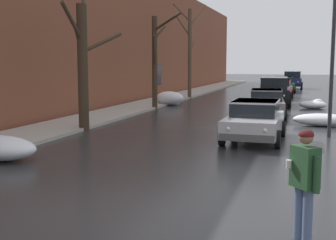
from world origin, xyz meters
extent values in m
plane|color=#2B2B2D|center=(0.00, 0.00, 0.00)|extent=(200.00, 200.00, 0.00)
cube|color=#A8A399|center=(-6.10, 18.00, 0.06)|extent=(2.67, 80.00, 0.13)
cube|color=brown|center=(-7.93, 18.00, 4.60)|extent=(0.60, 80.00, 9.21)
cube|color=black|center=(-7.64, 27.09, 1.77)|extent=(0.08, 1.10, 1.60)
ellipsoid|color=white|center=(4.16, 20.97, 0.24)|extent=(1.62, 1.05, 0.47)
ellipsoid|color=white|center=(4.45, 21.15, 0.29)|extent=(0.69, 0.58, 0.58)
ellipsoid|color=white|center=(-4.71, 20.48, 0.45)|extent=(1.86, 1.31, 0.90)
ellipsoid|color=white|center=(-4.85, 20.49, 0.33)|extent=(0.80, 0.66, 0.66)
ellipsoid|color=white|center=(-4.28, 20.40, 0.28)|extent=(0.67, 0.56, 0.56)
ellipsoid|color=white|center=(4.51, 13.26, 0.27)|extent=(2.59, 1.06, 0.54)
cylinder|color=#382B1E|center=(-4.84, 9.04, 2.53)|extent=(0.42, 0.42, 5.05)
cylinder|color=#382B1E|center=(-4.85, 8.33, 4.29)|extent=(0.19, 1.52, 1.46)
cylinder|color=#382B1E|center=(-4.41, 9.98, 3.57)|extent=(1.00, 1.99, 0.94)
cylinder|color=#382B1E|center=(-5.22, 9.87, 4.77)|extent=(0.95, 1.83, 1.53)
cylinder|color=#382B1E|center=(-5.25, 9.54, 3.71)|extent=(1.05, 1.21, 1.32)
cylinder|color=#382B1E|center=(-4.84, 17.91, 2.71)|extent=(0.32, 0.32, 5.42)
cylinder|color=#382B1E|center=(-4.56, 17.04, 3.38)|extent=(0.67, 1.84, 1.76)
cylinder|color=#382B1E|center=(-3.88, 17.37, 5.04)|extent=(2.02, 1.23, 0.97)
cylinder|color=#382B1E|center=(-4.73, 18.53, 4.52)|extent=(0.37, 1.35, 0.91)
cylinder|color=#4C3D2D|center=(-4.84, 26.11, 3.37)|extent=(0.28, 0.28, 6.75)
cylinder|color=#4C3D2D|center=(-5.52, 26.60, 5.54)|extent=(1.49, 1.12, 1.72)
cylinder|color=#4C3D2D|center=(-5.45, 25.93, 6.46)|extent=(1.32, 0.48, 1.36)
cylinder|color=#4C3D2D|center=(-4.46, 26.98, 6.33)|extent=(0.86, 1.84, 1.82)
cylinder|color=#4C3D2D|center=(-4.85, 26.80, 3.84)|extent=(0.14, 1.46, 1.10)
cube|color=#B7B7BC|center=(2.08, 8.61, 0.60)|extent=(1.81, 4.03, 0.60)
cube|color=black|center=(2.08, 8.81, 1.16)|extent=(1.54, 2.10, 0.52)
cube|color=#B7B7BC|center=(2.08, 8.81, 1.39)|extent=(1.58, 2.15, 0.06)
cube|color=#525254|center=(2.05, 6.65, 0.42)|extent=(1.73, 0.14, 0.22)
cube|color=#525254|center=(2.10, 10.57, 0.42)|extent=(1.73, 0.14, 0.22)
cylinder|color=black|center=(2.97, 7.36, 0.30)|extent=(0.19, 0.60, 0.60)
cylinder|color=black|center=(1.16, 7.38, 0.30)|extent=(0.19, 0.60, 0.60)
cylinder|color=black|center=(3.00, 9.84, 0.30)|extent=(0.19, 0.60, 0.60)
cylinder|color=black|center=(1.19, 9.87, 0.30)|extent=(0.19, 0.60, 0.60)
sphere|color=silver|center=(2.63, 6.62, 0.68)|extent=(0.14, 0.14, 0.14)
sphere|color=silver|center=(1.48, 6.63, 0.68)|extent=(0.14, 0.14, 0.14)
cube|color=slate|center=(1.87, 15.46, 0.60)|extent=(2.06, 4.19, 0.60)
cube|color=black|center=(1.85, 15.66, 1.16)|extent=(1.65, 2.23, 0.52)
cube|color=slate|center=(1.85, 15.66, 1.39)|extent=(1.68, 2.28, 0.06)
cube|color=#303032|center=(2.04, 13.49, 0.42)|extent=(1.67, 0.27, 0.22)
cube|color=#303032|center=(1.70, 17.43, 0.42)|extent=(1.67, 0.27, 0.22)
cylinder|color=black|center=(2.85, 14.28, 0.30)|extent=(0.23, 0.61, 0.60)
cylinder|color=black|center=(1.11, 14.13, 0.30)|extent=(0.23, 0.61, 0.60)
cylinder|color=black|center=(2.63, 16.79, 0.30)|extent=(0.23, 0.61, 0.60)
cylinder|color=black|center=(0.89, 16.63, 0.30)|extent=(0.23, 0.61, 0.60)
sphere|color=silver|center=(2.60, 13.51, 0.68)|extent=(0.14, 0.14, 0.14)
sphere|color=silver|center=(1.50, 13.41, 0.68)|extent=(0.14, 0.14, 0.14)
cube|color=black|center=(1.77, 22.04, 0.74)|extent=(2.11, 4.52, 0.80)
cube|color=black|center=(1.77, 22.09, 1.48)|extent=(1.77, 3.18, 0.68)
cube|color=black|center=(1.77, 22.09, 1.79)|extent=(1.81, 3.25, 0.06)
cube|color=black|center=(1.90, 19.89, 0.46)|extent=(1.82, 0.23, 0.22)
cube|color=black|center=(1.65, 24.20, 0.46)|extent=(1.82, 0.23, 0.22)
cylinder|color=black|center=(2.80, 20.73, 0.34)|extent=(0.22, 0.69, 0.68)
cylinder|color=black|center=(0.91, 20.62, 0.34)|extent=(0.22, 0.69, 0.68)
cylinder|color=black|center=(2.64, 23.47, 0.34)|extent=(0.22, 0.69, 0.68)
cylinder|color=black|center=(0.75, 23.36, 0.34)|extent=(0.22, 0.69, 0.68)
sphere|color=silver|center=(2.50, 19.89, 0.82)|extent=(0.14, 0.14, 0.14)
sphere|color=silver|center=(1.30, 19.82, 0.82)|extent=(0.14, 0.14, 0.14)
cube|color=red|center=(1.74, 28.19, 0.60)|extent=(1.80, 3.90, 0.60)
cube|color=black|center=(1.75, 28.39, 1.16)|extent=(1.53, 2.03, 0.52)
cube|color=red|center=(1.75, 28.39, 1.39)|extent=(1.57, 2.07, 0.06)
cube|color=#520B0B|center=(1.72, 26.31, 0.42)|extent=(1.72, 0.14, 0.22)
cube|color=#520B0B|center=(1.77, 30.08, 0.42)|extent=(1.72, 0.14, 0.22)
cylinder|color=black|center=(2.62, 26.98, 0.30)|extent=(0.19, 0.60, 0.60)
cylinder|color=black|center=(0.83, 27.01, 0.30)|extent=(0.19, 0.60, 0.60)
cylinder|color=black|center=(2.65, 29.38, 0.30)|extent=(0.19, 0.60, 0.60)
cylinder|color=black|center=(0.86, 29.41, 0.30)|extent=(0.19, 0.60, 0.60)
sphere|color=silver|center=(2.29, 26.27, 0.68)|extent=(0.14, 0.14, 0.14)
sphere|color=silver|center=(1.15, 26.29, 0.68)|extent=(0.14, 0.14, 0.14)
cube|color=#1E5633|center=(1.67, 36.09, 0.60)|extent=(2.09, 4.35, 0.60)
cube|color=black|center=(1.65, 36.30, 1.16)|extent=(1.68, 2.31, 0.52)
cube|color=#1E5633|center=(1.65, 36.30, 1.39)|extent=(1.71, 2.36, 0.06)
cube|color=black|center=(1.84, 34.04, 0.42)|extent=(1.71, 0.26, 0.22)
cube|color=black|center=(1.50, 38.14, 0.42)|extent=(1.71, 0.26, 0.22)
cylinder|color=black|center=(2.67, 34.86, 0.30)|extent=(0.23, 0.61, 0.60)
cylinder|color=black|center=(0.89, 34.71, 0.30)|extent=(0.23, 0.61, 0.60)
cylinder|color=black|center=(2.45, 37.47, 0.30)|extent=(0.23, 0.61, 0.60)
cylinder|color=black|center=(0.68, 37.32, 0.30)|extent=(0.23, 0.61, 0.60)
sphere|color=silver|center=(2.41, 34.06, 0.68)|extent=(0.14, 0.14, 0.14)
sphere|color=silver|center=(1.28, 33.96, 0.68)|extent=(0.14, 0.14, 0.14)
cube|color=navy|center=(2.25, 42.01, 0.74)|extent=(1.84, 4.72, 0.80)
cube|color=black|center=(2.25, 42.05, 1.48)|extent=(1.58, 3.30, 0.68)
cube|color=navy|center=(2.25, 42.05, 1.79)|extent=(1.62, 3.37, 0.06)
cube|color=black|center=(2.26, 39.70, 0.46)|extent=(1.79, 0.12, 0.22)
cube|color=black|center=(2.24, 44.31, 0.46)|extent=(1.79, 0.12, 0.22)
cylinder|color=black|center=(3.19, 40.55, 0.34)|extent=(0.18, 0.68, 0.68)
cylinder|color=black|center=(1.32, 40.54, 0.34)|extent=(0.18, 0.68, 0.68)
cylinder|color=black|center=(3.18, 43.47, 0.34)|extent=(0.18, 0.68, 0.68)
cylinder|color=black|center=(1.31, 43.47, 0.34)|extent=(0.18, 0.68, 0.68)
sphere|color=silver|center=(2.85, 39.67, 0.82)|extent=(0.14, 0.14, 0.14)
sphere|color=silver|center=(1.66, 39.67, 0.82)|extent=(0.14, 0.14, 0.14)
cylinder|color=slate|center=(3.90, -0.36, 0.43)|extent=(0.21, 0.21, 0.86)
cylinder|color=slate|center=(3.77, -0.21, 0.43)|extent=(0.21, 0.21, 0.86)
cube|color=#234728|center=(3.84, -0.29, 1.18)|extent=(0.47, 0.49, 0.64)
cylinder|color=#234728|center=(4.01, -0.49, 1.12)|extent=(0.16, 0.16, 0.56)
cylinder|color=#234728|center=(3.67, -0.09, 1.12)|extent=(0.16, 0.16, 0.56)
sphere|color=#8E664C|center=(3.84, -0.29, 1.64)|extent=(0.22, 0.22, 0.22)
ellipsoid|color=#4C1919|center=(3.84, -0.29, 1.68)|extent=(0.23, 0.23, 0.17)
cylinder|color=beige|center=(3.60, -0.29, 1.20)|extent=(0.11, 0.11, 0.11)
cylinder|color=silver|center=(3.60, -0.29, 1.26)|extent=(0.12, 0.12, 0.02)
cylinder|color=#28282D|center=(4.64, 10.22, 3.08)|extent=(0.14, 0.14, 6.15)
camera|label=1|loc=(3.84, -7.30, 2.76)|focal=48.13mm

